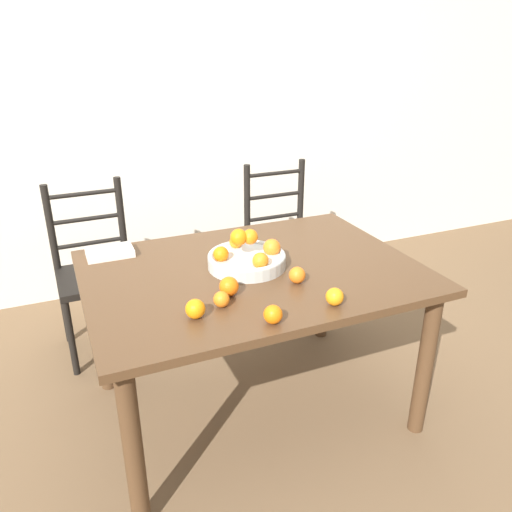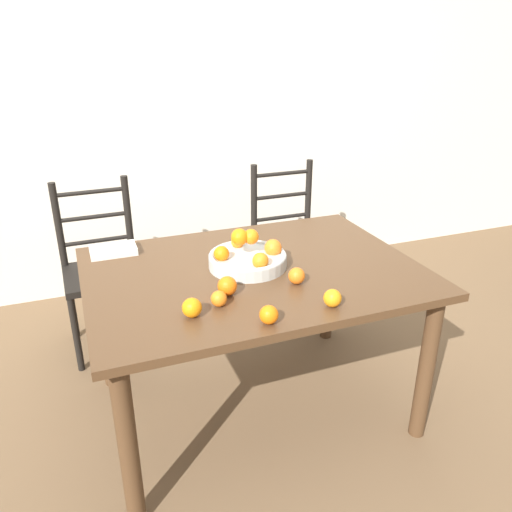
% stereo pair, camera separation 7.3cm
% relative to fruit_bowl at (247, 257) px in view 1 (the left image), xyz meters
% --- Properties ---
extents(ground_plane, '(12.00, 12.00, 0.00)m').
position_rel_fruit_bowl_xyz_m(ground_plane, '(0.01, -0.03, -0.79)').
color(ground_plane, brown).
extents(wall_back, '(8.00, 0.06, 2.60)m').
position_rel_fruit_bowl_xyz_m(wall_back, '(0.01, 1.55, 0.51)').
color(wall_back, silver).
rests_on(wall_back, ground_plane).
extents(dining_table, '(1.43, 1.03, 0.75)m').
position_rel_fruit_bowl_xyz_m(dining_table, '(0.01, -0.03, -0.14)').
color(dining_table, '#4C331E').
rests_on(dining_table, ground_plane).
extents(fruit_bowl, '(0.34, 0.34, 0.18)m').
position_rel_fruit_bowl_xyz_m(fruit_bowl, '(0.00, 0.00, 0.00)').
color(fruit_bowl, '#B2B7B2').
rests_on(fruit_bowl, dining_table).
extents(orange_loose_0, '(0.08, 0.08, 0.08)m').
position_rel_fruit_bowl_xyz_m(orange_loose_0, '(-0.16, -0.22, -0.01)').
color(orange_loose_0, orange).
rests_on(orange_loose_0, dining_table).
extents(orange_loose_1, '(0.07, 0.07, 0.07)m').
position_rel_fruit_bowl_xyz_m(orange_loose_1, '(-0.33, -0.33, -0.01)').
color(orange_loose_1, orange).
rests_on(orange_loose_1, dining_table).
extents(orange_loose_2, '(0.07, 0.07, 0.07)m').
position_rel_fruit_bowl_xyz_m(orange_loose_2, '(0.13, -0.23, -0.01)').
color(orange_loose_2, orange).
rests_on(orange_loose_2, dining_table).
extents(orange_loose_3, '(0.07, 0.07, 0.07)m').
position_rel_fruit_bowl_xyz_m(orange_loose_3, '(-0.10, -0.47, -0.01)').
color(orange_loose_3, orange).
rests_on(orange_loose_3, dining_table).
extents(orange_loose_4, '(0.07, 0.07, 0.07)m').
position_rel_fruit_bowl_xyz_m(orange_loose_4, '(0.17, -0.44, -0.01)').
color(orange_loose_4, orange).
rests_on(orange_loose_4, dining_table).
extents(orange_loose_5, '(0.06, 0.06, 0.06)m').
position_rel_fruit_bowl_xyz_m(orange_loose_5, '(-0.22, -0.29, -0.02)').
color(orange_loose_5, orange).
rests_on(orange_loose_5, dining_table).
extents(chair_left, '(0.43, 0.41, 0.96)m').
position_rel_fruit_bowl_xyz_m(chair_left, '(-0.58, 0.81, -0.33)').
color(chair_left, black).
rests_on(chair_left, ground_plane).
extents(chair_right, '(0.42, 0.40, 0.96)m').
position_rel_fruit_bowl_xyz_m(chair_right, '(0.58, 0.81, -0.33)').
color(chair_right, black).
rests_on(chair_right, ground_plane).
extents(book_stack, '(0.21, 0.13, 0.03)m').
position_rel_fruit_bowl_xyz_m(book_stack, '(-0.54, 0.36, -0.03)').
color(book_stack, silver).
rests_on(book_stack, dining_table).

